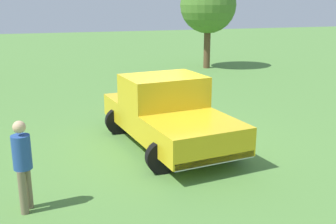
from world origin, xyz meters
TOP-DOWN VIEW (x-y plane):
  - ground_plane at (0.00, 0.00)m, footprint 80.00×80.00m
  - pickup_truck at (-0.32, -0.31)m, footprint 2.75×4.87m
  - person_bystander at (-3.72, -2.83)m, footprint 0.42×0.42m
  - tree_far_center at (5.63, 10.83)m, footprint 3.01×3.01m
  - traffic_cone at (-1.08, 3.55)m, footprint 0.32×0.32m

SIDE VIEW (x-z plane):
  - ground_plane at x=0.00m, z-range 0.00..0.00m
  - traffic_cone at x=-1.08m, z-range 0.00..0.55m
  - pickup_truck at x=-0.32m, z-range 0.02..1.80m
  - person_bystander at x=-3.72m, z-range 0.10..1.77m
  - tree_far_center at x=5.63m, z-range 0.92..5.83m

